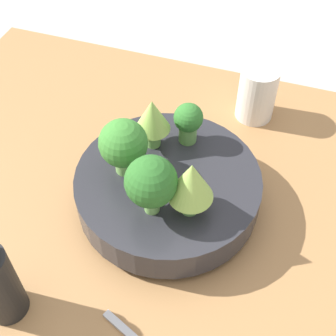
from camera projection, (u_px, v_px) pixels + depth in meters
ground_plane at (142, 233)px, 0.75m from camera, size 6.00×6.00×0.00m
table at (141, 226)px, 0.74m from camera, size 0.93×0.81×0.04m
bowl at (168, 189)px, 0.71m from camera, size 0.28×0.28×0.07m
broccoli_floret_front at (151, 183)px, 0.61m from camera, size 0.07×0.07×0.10m
broccoli_floret_left at (123, 145)px, 0.66m from camera, size 0.07×0.07×0.09m
broccoli_floret_back at (188, 121)px, 0.71m from camera, size 0.05×0.05×0.07m
romanesco_piece_near at (191, 183)px, 0.61m from camera, size 0.06×0.06×0.09m
romanesco_piece_far at (152, 117)px, 0.69m from camera, size 0.05×0.05×0.09m
cup at (257, 93)px, 0.84m from camera, size 0.07×0.07×0.10m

